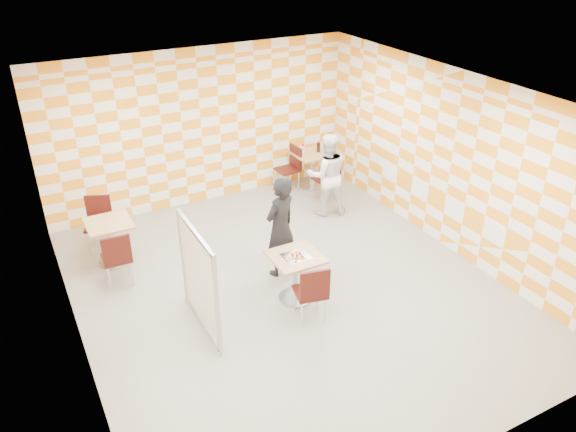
{
  "coord_description": "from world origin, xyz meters",
  "views": [
    {
      "loc": [
        -3.3,
        -6.19,
        5.05
      ],
      "look_at": [
        0.1,
        0.2,
        1.15
      ],
      "focal_mm": 35.0,
      "sensor_mm": 36.0,
      "label": 1
    }
  ],
  "objects_px": {
    "chair_second_front": "(329,176)",
    "chair_empty_far": "(99,218)",
    "main_table": "(295,270)",
    "chair_second_side": "(291,165)",
    "second_table": "(312,164)",
    "chair_empty_near": "(117,256)",
    "man_white": "(327,175)",
    "sport_bottle": "(303,149)",
    "man_dark": "(280,227)",
    "partition": "(199,280)",
    "empty_table": "(111,235)",
    "soda_bottle": "(318,147)",
    "chair_main_front": "(312,290)"
  },
  "relations": [
    {
      "from": "main_table",
      "to": "partition",
      "type": "xyz_separation_m",
      "value": [
        -1.44,
        0.03,
        0.28
      ]
    },
    {
      "from": "main_table",
      "to": "man_white",
      "type": "height_order",
      "value": "man_white"
    },
    {
      "from": "empty_table",
      "to": "chair_main_front",
      "type": "bearing_deg",
      "value": -53.94
    },
    {
      "from": "chair_second_front",
      "to": "man_white",
      "type": "bearing_deg",
      "value": -126.08
    },
    {
      "from": "empty_table",
      "to": "man_white",
      "type": "distance_m",
      "value": 3.98
    },
    {
      "from": "chair_empty_near",
      "to": "partition",
      "type": "height_order",
      "value": "partition"
    },
    {
      "from": "main_table",
      "to": "chair_second_side",
      "type": "relative_size",
      "value": 0.81
    },
    {
      "from": "chair_main_front",
      "to": "chair_empty_near",
      "type": "relative_size",
      "value": 1.0
    },
    {
      "from": "chair_second_front",
      "to": "chair_empty_far",
      "type": "height_order",
      "value": "same"
    },
    {
      "from": "empty_table",
      "to": "chair_empty_near",
      "type": "relative_size",
      "value": 0.81
    },
    {
      "from": "main_table",
      "to": "empty_table",
      "type": "relative_size",
      "value": 1.0
    },
    {
      "from": "main_table",
      "to": "sport_bottle",
      "type": "relative_size",
      "value": 3.75
    },
    {
      "from": "sport_bottle",
      "to": "empty_table",
      "type": "bearing_deg",
      "value": -165.23
    },
    {
      "from": "second_table",
      "to": "chair_second_side",
      "type": "relative_size",
      "value": 0.81
    },
    {
      "from": "chair_empty_far",
      "to": "sport_bottle",
      "type": "distance_m",
      "value": 4.26
    },
    {
      "from": "chair_empty_far",
      "to": "partition",
      "type": "height_order",
      "value": "partition"
    },
    {
      "from": "chair_second_front",
      "to": "soda_bottle",
      "type": "relative_size",
      "value": 4.02
    },
    {
      "from": "chair_empty_near",
      "to": "sport_bottle",
      "type": "relative_size",
      "value": 4.62
    },
    {
      "from": "main_table",
      "to": "second_table",
      "type": "xyz_separation_m",
      "value": [
        2.17,
        3.27,
        0.0
      ]
    },
    {
      "from": "sport_bottle",
      "to": "man_dark",
      "type": "bearing_deg",
      "value": -125.6
    },
    {
      "from": "main_table",
      "to": "chair_empty_far",
      "type": "height_order",
      "value": "chair_empty_far"
    },
    {
      "from": "chair_empty_far",
      "to": "soda_bottle",
      "type": "height_order",
      "value": "soda_bottle"
    },
    {
      "from": "second_table",
      "to": "man_white",
      "type": "distance_m",
      "value": 1.22
    },
    {
      "from": "man_dark",
      "to": "chair_empty_far",
      "type": "bearing_deg",
      "value": -63.58
    },
    {
      "from": "chair_empty_near",
      "to": "man_dark",
      "type": "height_order",
      "value": "man_dark"
    },
    {
      "from": "chair_second_front",
      "to": "chair_empty_near",
      "type": "height_order",
      "value": "same"
    },
    {
      "from": "man_white",
      "to": "sport_bottle",
      "type": "bearing_deg",
      "value": -81.67
    },
    {
      "from": "sport_bottle",
      "to": "chair_second_side",
      "type": "bearing_deg",
      "value": 177.48
    },
    {
      "from": "chair_main_front",
      "to": "chair_second_front",
      "type": "height_order",
      "value": "same"
    },
    {
      "from": "empty_table",
      "to": "partition",
      "type": "distance_m",
      "value": 2.36
    },
    {
      "from": "main_table",
      "to": "chair_second_side",
      "type": "bearing_deg",
      "value": 62.58
    },
    {
      "from": "chair_second_side",
      "to": "man_white",
      "type": "distance_m",
      "value": 1.28
    },
    {
      "from": "chair_empty_far",
      "to": "man_white",
      "type": "distance_m",
      "value": 4.11
    },
    {
      "from": "second_table",
      "to": "chair_empty_far",
      "type": "xyz_separation_m",
      "value": [
        -4.37,
        -0.4,
        0.04
      ]
    },
    {
      "from": "empty_table",
      "to": "sport_bottle",
      "type": "xyz_separation_m",
      "value": [
        4.16,
        1.1,
        0.33
      ]
    },
    {
      "from": "second_table",
      "to": "chair_empty_near",
      "type": "height_order",
      "value": "chair_empty_near"
    },
    {
      "from": "man_dark",
      "to": "man_white",
      "type": "height_order",
      "value": "man_dark"
    },
    {
      "from": "second_table",
      "to": "chair_empty_near",
      "type": "bearing_deg",
      "value": -158.55
    },
    {
      "from": "chair_empty_near",
      "to": "sport_bottle",
      "type": "xyz_separation_m",
      "value": [
        4.22,
        1.82,
        0.29
      ]
    },
    {
      "from": "chair_empty_far",
      "to": "soda_bottle",
      "type": "bearing_deg",
      "value": 5.12
    },
    {
      "from": "man_white",
      "to": "sport_bottle",
      "type": "xyz_separation_m",
      "value": [
        0.19,
        1.24,
        0.04
      ]
    },
    {
      "from": "second_table",
      "to": "chair_empty_far",
      "type": "distance_m",
      "value": 4.39
    },
    {
      "from": "second_table",
      "to": "chair_second_front",
      "type": "distance_m",
      "value": 0.75
    },
    {
      "from": "main_table",
      "to": "chair_second_front",
      "type": "relative_size",
      "value": 0.81
    },
    {
      "from": "partition",
      "to": "chair_second_side",
      "type": "bearing_deg",
      "value": 46.34
    },
    {
      "from": "chair_second_front",
      "to": "partition",
      "type": "relative_size",
      "value": 0.6
    },
    {
      "from": "chair_second_front",
      "to": "soda_bottle",
      "type": "bearing_deg",
      "value": 74.21
    },
    {
      "from": "main_table",
      "to": "man_dark",
      "type": "relative_size",
      "value": 0.46
    },
    {
      "from": "chair_empty_far",
      "to": "man_dark",
      "type": "relative_size",
      "value": 0.57
    },
    {
      "from": "main_table",
      "to": "chair_empty_near",
      "type": "height_order",
      "value": "chair_empty_near"
    }
  ]
}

